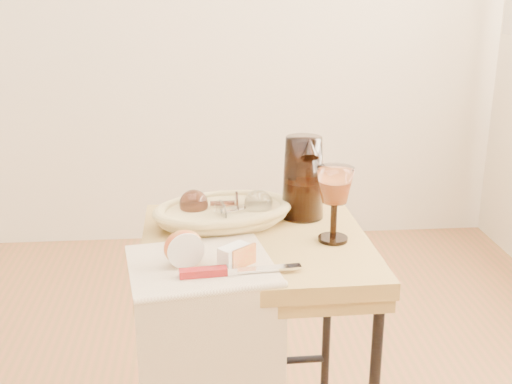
{
  "coord_description": "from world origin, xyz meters",
  "views": [
    {
      "loc": [
        0.38,
        -1.22,
        1.24
      ],
      "look_at": [
        0.49,
        0.14,
        0.78
      ],
      "focal_mm": 45.24,
      "sensor_mm": 36.0,
      "label": 1
    }
  ],
  "objects_px": {
    "pitcher": "(303,177)",
    "apple_half": "(183,247)",
    "side_table": "(255,363)",
    "table_knife": "(236,269)",
    "goblet_lying_b": "(243,207)",
    "bread_basket": "(224,215)",
    "wine_goblet": "(334,204)",
    "tea_towel": "(201,265)",
    "goblet_lying_a": "(212,203)"
  },
  "relations": [
    {
      "from": "pitcher",
      "to": "apple_half",
      "type": "bearing_deg",
      "value": -129.4
    },
    {
      "from": "pitcher",
      "to": "side_table",
      "type": "bearing_deg",
      "value": -126.68
    },
    {
      "from": "pitcher",
      "to": "table_knife",
      "type": "distance_m",
      "value": 0.39
    },
    {
      "from": "goblet_lying_b",
      "to": "apple_half",
      "type": "bearing_deg",
      "value": -147.11
    },
    {
      "from": "bread_basket",
      "to": "pitcher",
      "type": "height_order",
      "value": "pitcher"
    },
    {
      "from": "pitcher",
      "to": "wine_goblet",
      "type": "distance_m",
      "value": 0.17
    },
    {
      "from": "side_table",
      "to": "tea_towel",
      "type": "relative_size",
      "value": 2.24
    },
    {
      "from": "table_knife",
      "to": "pitcher",
      "type": "bearing_deg",
      "value": 55.02
    },
    {
      "from": "bread_basket",
      "to": "goblet_lying_a",
      "type": "xyz_separation_m",
      "value": [
        -0.03,
        0.01,
        0.03
      ]
    },
    {
      "from": "tea_towel",
      "to": "goblet_lying_b",
      "type": "height_order",
      "value": "goblet_lying_b"
    },
    {
      "from": "wine_goblet",
      "to": "apple_half",
      "type": "bearing_deg",
      "value": -161.59
    },
    {
      "from": "goblet_lying_b",
      "to": "goblet_lying_a",
      "type": "bearing_deg",
      "value": 130.73
    },
    {
      "from": "pitcher",
      "to": "table_knife",
      "type": "bearing_deg",
      "value": -112.29
    },
    {
      "from": "pitcher",
      "to": "wine_goblet",
      "type": "xyz_separation_m",
      "value": [
        0.05,
        -0.16,
        -0.01
      ]
    },
    {
      "from": "goblet_lying_b",
      "to": "wine_goblet",
      "type": "height_order",
      "value": "wine_goblet"
    },
    {
      "from": "tea_towel",
      "to": "table_knife",
      "type": "bearing_deg",
      "value": -46.99
    },
    {
      "from": "bread_basket",
      "to": "apple_half",
      "type": "relative_size",
      "value": 3.73
    },
    {
      "from": "tea_towel",
      "to": "goblet_lying_a",
      "type": "relative_size",
      "value": 2.55
    },
    {
      "from": "apple_half",
      "to": "wine_goblet",
      "type": "bearing_deg",
      "value": 3.37
    },
    {
      "from": "goblet_lying_a",
      "to": "wine_goblet",
      "type": "xyz_separation_m",
      "value": [
        0.27,
        -0.14,
        0.04
      ]
    },
    {
      "from": "apple_half",
      "to": "side_table",
      "type": "bearing_deg",
      "value": 25.88
    },
    {
      "from": "goblet_lying_a",
      "to": "bread_basket",
      "type": "bearing_deg",
      "value": 153.16
    },
    {
      "from": "goblet_lying_b",
      "to": "table_knife",
      "type": "relative_size",
      "value": 0.47
    },
    {
      "from": "apple_half",
      "to": "tea_towel",
      "type": "bearing_deg",
      "value": -13.38
    },
    {
      "from": "bread_basket",
      "to": "apple_half",
      "type": "distance_m",
      "value": 0.26
    },
    {
      "from": "side_table",
      "to": "apple_half",
      "type": "relative_size",
      "value": 8.03
    },
    {
      "from": "pitcher",
      "to": "apple_half",
      "type": "xyz_separation_m",
      "value": [
        -0.29,
        -0.28,
        -0.06
      ]
    },
    {
      "from": "table_knife",
      "to": "goblet_lying_b",
      "type": "bearing_deg",
      "value": 77.95
    },
    {
      "from": "goblet_lying_a",
      "to": "wine_goblet",
      "type": "bearing_deg",
      "value": 151.82
    },
    {
      "from": "bread_basket",
      "to": "wine_goblet",
      "type": "distance_m",
      "value": 0.29
    },
    {
      "from": "goblet_lying_a",
      "to": "goblet_lying_b",
      "type": "distance_m",
      "value": 0.08
    },
    {
      "from": "bread_basket",
      "to": "goblet_lying_a",
      "type": "height_order",
      "value": "goblet_lying_a"
    },
    {
      "from": "goblet_lying_a",
      "to": "wine_goblet",
      "type": "height_order",
      "value": "wine_goblet"
    },
    {
      "from": "wine_goblet",
      "to": "pitcher",
      "type": "bearing_deg",
      "value": 105.76
    },
    {
      "from": "apple_half",
      "to": "bread_basket",
      "type": "bearing_deg",
      "value": 54.13
    },
    {
      "from": "apple_half",
      "to": "table_knife",
      "type": "bearing_deg",
      "value": -41.97
    },
    {
      "from": "side_table",
      "to": "tea_towel",
      "type": "distance_m",
      "value": 0.38
    },
    {
      "from": "pitcher",
      "to": "tea_towel",
      "type": "bearing_deg",
      "value": -125.89
    },
    {
      "from": "bread_basket",
      "to": "side_table",
      "type": "bearing_deg",
      "value": -71.61
    },
    {
      "from": "table_knife",
      "to": "goblet_lying_a",
      "type": "bearing_deg",
      "value": 91.93
    },
    {
      "from": "pitcher",
      "to": "apple_half",
      "type": "relative_size",
      "value": 2.97
    },
    {
      "from": "side_table",
      "to": "bread_basket",
      "type": "xyz_separation_m",
      "value": [
        -0.07,
        0.1,
        0.35
      ]
    },
    {
      "from": "pitcher",
      "to": "apple_half",
      "type": "distance_m",
      "value": 0.41
    },
    {
      "from": "goblet_lying_a",
      "to": "goblet_lying_b",
      "type": "relative_size",
      "value": 1.01
    },
    {
      "from": "side_table",
      "to": "wine_goblet",
      "type": "relative_size",
      "value": 3.77
    },
    {
      "from": "goblet_lying_a",
      "to": "table_knife",
      "type": "distance_m",
      "value": 0.31
    },
    {
      "from": "goblet_lying_b",
      "to": "table_knife",
      "type": "distance_m",
      "value": 0.28
    },
    {
      "from": "side_table",
      "to": "tea_towel",
      "type": "xyz_separation_m",
      "value": [
        -0.13,
        -0.14,
        0.34
      ]
    },
    {
      "from": "goblet_lying_b",
      "to": "pitcher",
      "type": "bearing_deg",
      "value": -7.59
    },
    {
      "from": "bread_basket",
      "to": "wine_goblet",
      "type": "relative_size",
      "value": 1.75
    }
  ]
}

